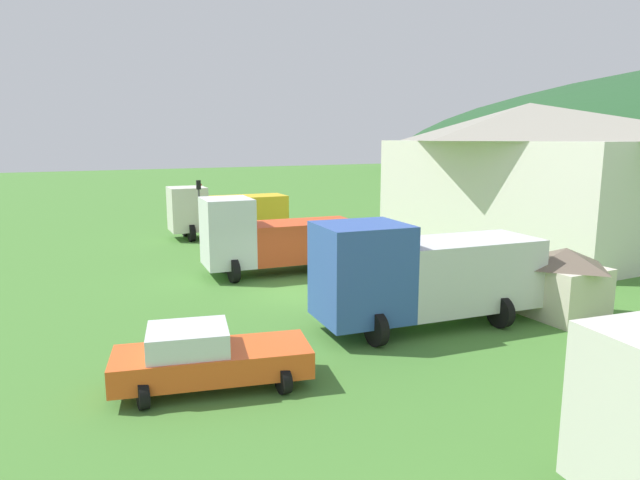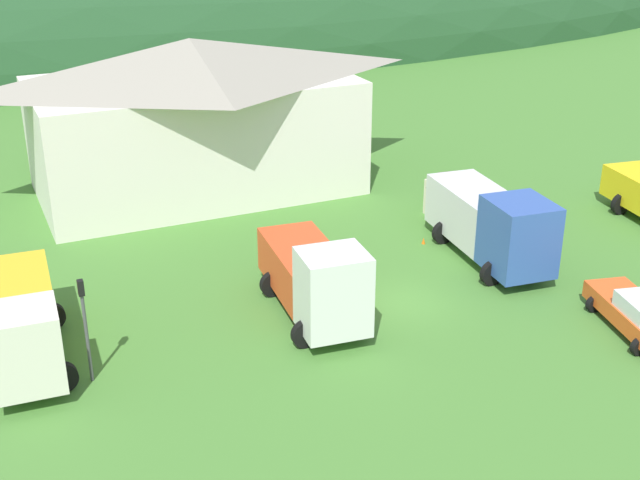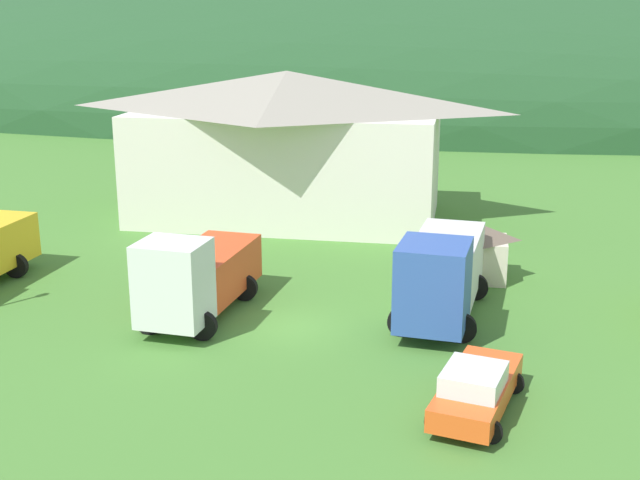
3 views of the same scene
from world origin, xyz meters
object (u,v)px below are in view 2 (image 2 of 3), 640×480
object	(u,v)px
play_shed_cream	(456,193)
service_pickup_orange	(638,313)
heavy_rig_white	(316,278)
traffic_light_west	(85,320)
heavy_rig_striped	(22,322)
depot_building	(194,114)
traffic_cone_near_pickup	(423,244)
box_truck_blue	(492,222)

from	to	relation	value
play_shed_cream	service_pickup_orange	size ratio (longest dim) A/B	0.49
heavy_rig_white	play_shed_cream	bearing A→B (deg)	127.57
heavy_rig_white	traffic_light_west	size ratio (longest dim) A/B	1.92
heavy_rig_striped	traffic_light_west	world-z (taller)	traffic_light_west
depot_building	play_shed_cream	distance (m)	14.83
depot_building	traffic_light_west	world-z (taller)	depot_building
play_shed_cream	traffic_cone_near_pickup	xyz separation A→B (m)	(-3.26, -2.32, -1.31)
depot_building	traffic_cone_near_pickup	distance (m)	14.80
depot_building	service_pickup_orange	size ratio (longest dim) A/B	3.46
heavy_rig_white	service_pickup_orange	xyz separation A→B (m)	(10.81, -6.14, -0.94)
heavy_rig_striped	service_pickup_orange	distance (m)	22.90
play_shed_cream	traffic_cone_near_pickup	world-z (taller)	play_shed_cream
box_truck_blue	heavy_rig_white	bearing A→B (deg)	-74.26
service_pickup_orange	traffic_light_west	bearing A→B (deg)	-91.43
traffic_cone_near_pickup	play_shed_cream	bearing A→B (deg)	35.45
depot_building	traffic_light_west	size ratio (longest dim) A/B	4.70
service_pickup_orange	traffic_light_west	distance (m)	20.53
depot_building	box_truck_blue	distance (m)	17.74
play_shed_cream	traffic_cone_near_pickup	bearing A→B (deg)	-144.55
traffic_cone_near_pickup	service_pickup_orange	bearing A→B (deg)	-73.94
play_shed_cream	box_truck_blue	bearing A→B (deg)	-106.18
depot_building	traffic_light_west	xyz separation A→B (m)	(-9.07, -17.43, -1.93)
box_truck_blue	traffic_light_west	distance (m)	18.61
heavy_rig_white	box_truck_blue	size ratio (longest dim) A/B	0.92
traffic_light_west	traffic_cone_near_pickup	distance (m)	17.75
box_truck_blue	traffic_light_west	size ratio (longest dim) A/B	2.09
heavy_rig_white	traffic_cone_near_pickup	bearing A→B (deg)	126.11
traffic_cone_near_pickup	heavy_rig_white	bearing A→B (deg)	-149.29
heavy_rig_striped	heavy_rig_white	bearing A→B (deg)	87.38
traffic_light_west	traffic_cone_near_pickup	size ratio (longest dim) A/B	6.22
box_truck_blue	traffic_light_west	world-z (taller)	traffic_light_west
heavy_rig_white	service_pickup_orange	bearing A→B (deg)	65.79
play_shed_cream	heavy_rig_white	distance (m)	12.98
play_shed_cream	traffic_light_west	world-z (taller)	traffic_light_west
play_shed_cream	service_pickup_orange	world-z (taller)	play_shed_cream
box_truck_blue	service_pickup_orange	bearing A→B (deg)	15.92
box_truck_blue	service_pickup_orange	distance (m)	7.97
depot_building	heavy_rig_white	distance (m)	16.71
heavy_rig_striped	service_pickup_orange	bearing A→B (deg)	74.83
depot_building	play_shed_cream	world-z (taller)	depot_building
traffic_cone_near_pickup	traffic_light_west	bearing A→B (deg)	-161.74
depot_building	box_truck_blue	world-z (taller)	depot_building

